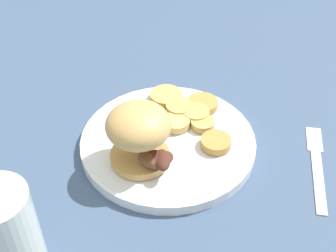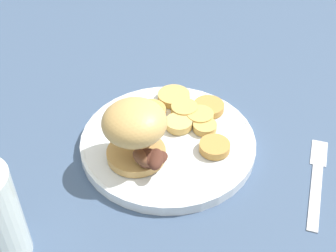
{
  "view_description": "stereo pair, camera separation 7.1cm",
  "coord_description": "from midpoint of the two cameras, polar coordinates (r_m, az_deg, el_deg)",
  "views": [
    {
      "loc": [
        -0.47,
        0.24,
        0.51
      ],
      "look_at": [
        0.0,
        0.0,
        0.04
      ],
      "focal_mm": 50.0,
      "sensor_mm": 36.0,
      "label": 1
    },
    {
      "loc": [
        -0.5,
        0.18,
        0.51
      ],
      "look_at": [
        0.0,
        0.0,
        0.04
      ],
      "focal_mm": 50.0,
      "sensor_mm": 36.0,
      "label": 2
    }
  ],
  "objects": [
    {
      "name": "ground_plane",
      "position": [
        0.74,
        2.75,
        -2.67
      ],
      "size": [
        4.0,
        4.0,
        0.0
      ],
      "primitive_type": "plane",
      "color": "#3D5170"
    },
    {
      "name": "dinner_plate",
      "position": [
        0.73,
        2.77,
        -2.08
      ],
      "size": [
        0.27,
        0.27,
        0.02
      ],
      "color": "white",
      "rests_on": "ground_plane"
    },
    {
      "name": "sandwich",
      "position": [
        0.66,
        -0.78,
        -0.76
      ],
      "size": [
        0.11,
        0.09,
        0.09
      ],
      "color": "tan",
      "rests_on": "dinner_plate"
    },
    {
      "name": "potato_round_0",
      "position": [
        0.74,
        4.06,
        0.18
      ],
      "size": [
        0.04,
        0.04,
        0.01
      ],
      "primitive_type": "cylinder",
      "color": "#DBB766",
      "rests_on": "dinner_plate"
    },
    {
      "name": "potato_round_1",
      "position": [
        0.76,
        6.6,
        1.07
      ],
      "size": [
        0.04,
        0.04,
        0.01
      ],
      "primitive_type": "cylinder",
      "color": "tan",
      "rests_on": "dinner_plate"
    },
    {
      "name": "potato_round_2",
      "position": [
        0.79,
        3.26,
        3.5
      ],
      "size": [
        0.05,
        0.05,
        0.01
      ],
      "primitive_type": "cylinder",
      "color": "tan",
      "rests_on": "dinner_plate"
    },
    {
      "name": "potato_round_3",
      "position": [
        0.77,
        4.65,
        1.92
      ],
      "size": [
        0.04,
        0.04,
        0.01
      ],
      "primitive_type": "cylinder",
      "color": "tan",
      "rests_on": "dinner_plate"
    },
    {
      "name": "potato_round_4",
      "position": [
        0.78,
        7.58,
        2.2
      ],
      "size": [
        0.05,
        0.05,
        0.01
      ],
      "primitive_type": "cylinder",
      "color": "#BC8942",
      "rests_on": "dinner_plate"
    },
    {
      "name": "potato_round_5",
      "position": [
        0.74,
        7.27,
        -0.22
      ],
      "size": [
        0.04,
        0.04,
        0.01
      ],
      "primitive_type": "cylinder",
      "color": "tan",
      "rests_on": "dinner_plate"
    },
    {
      "name": "potato_round_6",
      "position": [
        0.71,
        8.56,
        -2.66
      ],
      "size": [
        0.05,
        0.05,
        0.01
      ],
      "primitive_type": "cylinder",
      "color": "#BC8942",
      "rests_on": "dinner_plate"
    },
    {
      "name": "potato_round_7",
      "position": [
        0.76,
        0.38,
        1.67
      ],
      "size": [
        0.05,
        0.05,
        0.01
      ],
      "primitive_type": "cylinder",
      "color": "tan",
      "rests_on": "dinner_plate"
    },
    {
      "name": "fork",
      "position": [
        0.73,
        20.38,
        -6.33
      ],
      "size": [
        0.16,
        0.12,
        0.0
      ],
      "color": "silver",
      "rests_on": "ground_plane"
    }
  ]
}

